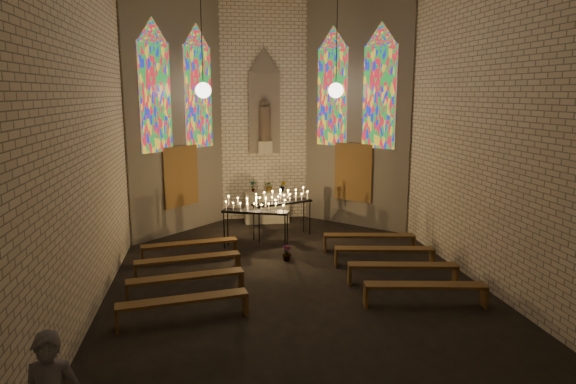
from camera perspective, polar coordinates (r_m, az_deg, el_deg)
The scene contains 17 objects.
floor at distance 11.58m, azimuth 0.68°, elevation -9.96°, with size 12.00×12.00×0.00m, color black.
room at distance 14.15m, azimuth -1.55°, elevation 9.27°, with size 8.22×12.43×7.00m.
altar at distance 16.62m, azimuth -2.39°, elevation -1.67°, with size 1.40×0.60×1.00m, color beige.
flower_vase_left at distance 16.53m, azimuth -3.93°, elevation 0.63°, with size 0.18×0.12×0.35m, color #4C723F.
flower_vase_center at distance 16.54m, azimuth -2.06°, elevation 0.69°, with size 0.33×0.28×0.36m, color #4C723F.
flower_vase_right at distance 16.54m, azimuth -0.60°, elevation 0.66°, with size 0.19×0.15×0.34m, color #4C723F.
aisle_flower_pot at distance 12.91m, azimuth -0.14°, elevation -6.78°, with size 0.22×0.22×0.40m, color #4C723F.
votive_stand_left at distance 13.68m, azimuth -3.63°, elevation -1.78°, with size 1.82×0.99×1.30m.
votive_stand_right at distance 14.72m, azimuth -0.64°, elevation -0.81°, with size 1.82×1.05×1.31m.
pew_left_0 at distance 13.16m, azimuth -10.85°, elevation -5.85°, with size 2.40×0.73×0.46m.
pew_right_0 at distance 13.77m, azimuth 9.01°, elevation -5.02°, with size 2.40×0.73×0.46m.
pew_left_1 at distance 12.01m, azimuth -11.05°, elevation -7.50°, with size 2.40×0.73×0.46m.
pew_right_1 at distance 12.68m, azimuth 10.66°, elevation -6.49°, with size 2.40×0.73×0.46m.
pew_left_2 at distance 10.88m, azimuth -11.28°, elevation -9.49°, with size 2.40×0.73×0.46m.
pew_right_2 at distance 11.62m, azimuth 12.62°, elevation -8.21°, with size 2.40×0.73×0.46m.
pew_left_3 at distance 9.77m, azimuth -11.58°, elevation -11.94°, with size 2.40×0.73×0.46m.
pew_right_3 at distance 10.58m, azimuth 15.00°, elevation -10.27°, with size 2.40×0.73×0.46m.
Camera 1 is at (-1.77, -10.66, 4.14)m, focal length 32.00 mm.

